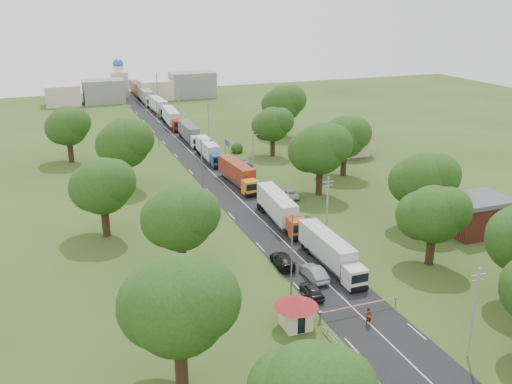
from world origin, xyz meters
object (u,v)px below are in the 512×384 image
boom_barrier (348,308)px  truck_0 (330,251)px  info_sign (227,146)px  pedestrian_near (369,317)px  car_lane_front (312,290)px  guard_booth (296,308)px  car_lane_mid (314,273)px

boom_barrier → truck_0: size_ratio=0.67×
info_sign → pedestrian_near: size_ratio=2.14×
truck_0 → car_lane_front: (-5.26, -5.76, -1.31)m
info_sign → guard_booth: bearing=-101.7°
guard_booth → car_lane_mid: bearing=53.9°
truck_0 → pedestrian_near: (-2.58, -13.14, -1.06)m
truck_0 → car_lane_mid: truck_0 is taller
boom_barrier → info_sign: bearing=83.8°
guard_booth → car_lane_mid: size_ratio=0.91×
car_lane_front → car_lane_mid: bearing=-115.7°
boom_barrier → guard_booth: guard_booth is taller
boom_barrier → pedestrian_near: size_ratio=4.81×
truck_0 → pedestrian_near: 13.43m
truck_0 → info_sign: bearing=86.6°
truck_0 → car_lane_mid: size_ratio=2.85×
boom_barrier → info_sign: size_ratio=2.25×
truck_0 → pedestrian_near: bearing=-101.1°
truck_0 → car_lane_front: size_ratio=3.29×
car_lane_mid → truck_0: bearing=-145.5°
guard_booth → car_lane_mid: (6.20, 8.51, -1.37)m
truck_0 → car_lane_mid: bearing=-145.3°
info_sign → car_lane_mid: (-6.20, -51.49, -2.21)m
boom_barrier → car_lane_front: size_ratio=2.21×
guard_booth → info_sign: bearing=78.3°
truck_0 → car_lane_mid: (-3.26, -2.25, -1.23)m
info_sign → car_lane_mid: 51.91m
guard_booth → car_lane_mid: 10.62m
info_sign → pedestrian_near: 62.65m
car_lane_front → guard_booth: bearing=53.9°
car_lane_mid → pedestrian_near: (0.68, -10.88, 0.16)m
boom_barrier → car_lane_mid: size_ratio=1.91×
truck_0 → car_lane_front: truck_0 is taller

